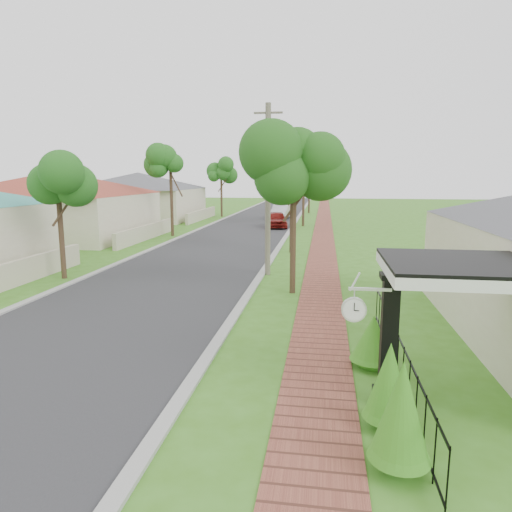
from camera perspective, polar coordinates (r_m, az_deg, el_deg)
The scene contains 16 objects.
ground at distance 10.82m, azimuth -10.22°, elevation -13.38°, with size 160.00×160.00×0.00m, color #3C741B.
road at distance 30.35m, azimuth -3.53°, elevation 1.89°, with size 7.00×120.00×0.02m, color #28282B.
kerb_right at distance 29.81m, azimuth 3.35°, elevation 1.75°, with size 0.30×120.00×0.10m, color #9E9E99.
kerb_left at distance 31.32m, azimuth -10.08°, elevation 2.01°, with size 0.30×120.00×0.10m, color #9E9E99.
sidewalk at distance 29.69m, azimuth 8.35°, elevation 1.63°, with size 1.50×120.00×0.03m, color #954F3B.
porch_post at distance 9.04m, azimuth 16.22°, elevation -10.77°, with size 0.48×0.48×2.52m.
picket_fence at distance 10.23m, azimuth 17.30°, elevation -11.88°, with size 0.03×8.02×1.00m.
street_trees at distance 36.75m, azimuth -1.15°, elevation 10.41°, with size 10.70×37.65×5.89m.
hedge_row at distance 8.77m, azimuth 15.81°, elevation -14.26°, with size 0.89×4.66×1.87m.
far_house_red at distance 34.65m, azimuth -23.43°, elevation 5.99°, with size 15.56×15.56×4.60m.
far_house_grey at distance 47.11m, azimuth -14.41°, elevation 7.34°, with size 15.56×15.56×4.60m.
parked_car_red at distance 38.07m, azimuth 2.62°, elevation 4.56°, with size 1.58×3.92×1.34m, color maroon.
parked_car_white at distance 45.68m, azimuth 3.12°, elevation 5.53°, with size 1.53×4.38×1.44m, color silver.
near_tree at distance 16.43m, azimuth 4.79°, elevation 11.28°, with size 2.27×2.27×5.82m.
utility_pole at distance 19.54m, azimuth 1.50°, elevation 8.25°, with size 1.20×0.24×7.23m.
station_clock at distance 8.33m, azimuth 12.29°, elevation -6.36°, with size 0.86×0.13×0.63m.
Camera 1 is at (3.30, -9.39, 4.26)m, focal length 32.00 mm.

